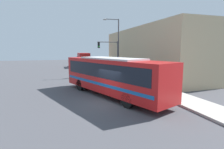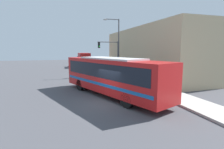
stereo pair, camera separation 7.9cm
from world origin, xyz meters
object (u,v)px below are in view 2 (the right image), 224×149
at_px(fire_hydrant, 151,84).
at_px(pedestrian_near_corner, 132,72).
at_px(street_lamp, 117,43).
at_px(traffic_light_pole, 111,52).
at_px(delivery_truck, 84,59).
at_px(parking_meter, 132,74).
at_px(pedestrian_mid_block, 116,67).
at_px(city_bus, 111,74).

relative_size(fire_hydrant, pedestrian_near_corner, 0.47).
height_order(street_lamp, pedestrian_near_corner, street_lamp).
bearing_deg(traffic_light_pole, delivery_truck, 97.08).
height_order(fire_hydrant, parking_meter, parking_meter).
xyz_separation_m(pedestrian_near_corner, pedestrian_mid_block, (-0.05, 6.83, 0.02)).
bearing_deg(pedestrian_mid_block, pedestrian_near_corner, -89.55).
relative_size(delivery_truck, fire_hydrant, 8.26).
height_order(city_bus, pedestrian_mid_block, city_bus).
bearing_deg(parking_meter, delivery_truck, 97.72).
bearing_deg(pedestrian_near_corner, traffic_light_pole, 112.46).
height_order(fire_hydrant, pedestrian_near_corner, pedestrian_near_corner).
height_order(delivery_truck, traffic_light_pole, traffic_light_pole).
bearing_deg(parking_meter, pedestrian_near_corner, 67.74).
bearing_deg(parking_meter, pedestrian_mid_block, 85.50).
bearing_deg(delivery_truck, fire_hydrant, -83.60).
bearing_deg(parking_meter, street_lamp, 90.35).
relative_size(city_bus, parking_meter, 8.57).
distance_m(street_lamp, pedestrian_mid_block, 4.92).
xyz_separation_m(fire_hydrant, pedestrian_mid_block, (0.68, 13.14, 0.51)).
relative_size(parking_meter, pedestrian_mid_block, 0.77).
relative_size(fire_hydrant, parking_meter, 0.60).
height_order(city_bus, street_lamp, street_lamp).
bearing_deg(traffic_light_pole, city_bus, -106.83).
height_order(delivery_truck, parking_meter, delivery_truck).
bearing_deg(pedestrian_near_corner, parking_meter, -112.26).
xyz_separation_m(traffic_light_pole, pedestrian_mid_block, (1.66, 2.68, -2.64)).
relative_size(delivery_truck, pedestrian_near_corner, 3.91).
distance_m(traffic_light_pole, street_lamp, 1.67).
relative_size(pedestrian_near_corner, pedestrian_mid_block, 0.98).
relative_size(street_lamp, pedestrian_near_corner, 4.82).
bearing_deg(delivery_truck, street_lamp, -79.61).
bearing_deg(street_lamp, fire_hydrant, -89.80).
xyz_separation_m(traffic_light_pole, street_lamp, (0.95, -0.09, 1.37)).
height_order(traffic_light_pole, parking_meter, traffic_light_pole).
xyz_separation_m(fire_hydrant, traffic_light_pole, (-0.99, 10.46, 3.15)).
height_order(fire_hydrant, street_lamp, street_lamp).
distance_m(traffic_light_pole, parking_meter, 6.57).
bearing_deg(pedestrian_near_corner, pedestrian_mid_block, 90.45).
xyz_separation_m(fire_hydrant, street_lamp, (-0.04, 10.38, 4.52)).
bearing_deg(city_bus, delivery_truck, 65.96).
bearing_deg(pedestrian_mid_block, city_bus, -109.96).
relative_size(parking_meter, pedestrian_near_corner, 0.79).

